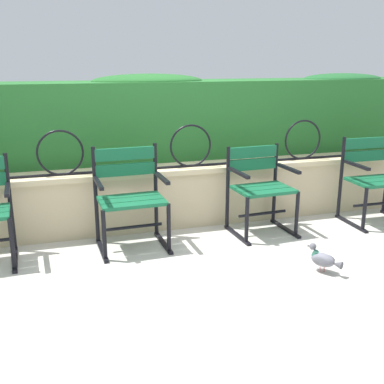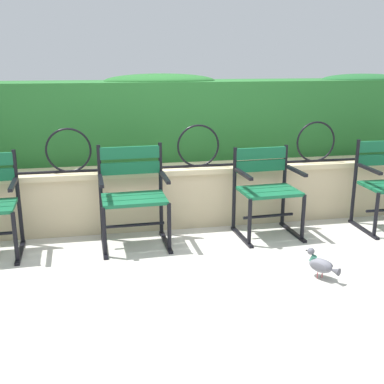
# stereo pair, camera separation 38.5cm
# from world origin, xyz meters

# --- Properties ---
(ground_plane) EXTENTS (60.00, 60.00, 0.00)m
(ground_plane) POSITION_xyz_m (0.00, 0.00, 0.00)
(ground_plane) COLOR #BCB7AD
(stone_wall) EXTENTS (8.58, 0.41, 0.60)m
(stone_wall) POSITION_xyz_m (0.00, 0.93, 0.30)
(stone_wall) COLOR #C6B289
(stone_wall) RESTS_ON ground
(iron_arch_fence) EXTENTS (8.01, 0.02, 0.42)m
(iron_arch_fence) POSITION_xyz_m (-0.34, 0.86, 0.77)
(iron_arch_fence) COLOR black
(iron_arch_fence) RESTS_ON stone_wall
(hedge_row) EXTENTS (8.40, 0.65, 0.88)m
(hedge_row) POSITION_xyz_m (-0.01, 1.43, 1.02)
(hedge_row) COLOR #236028
(hedge_row) RESTS_ON stone_wall
(park_chair_centre_left) EXTENTS (0.61, 0.54, 0.89)m
(park_chair_centre_left) POSITION_xyz_m (-0.47, 0.49, 0.47)
(park_chair_centre_left) COLOR #145B38
(park_chair_centre_left) RESTS_ON ground
(park_chair_centre_right) EXTENTS (0.59, 0.55, 0.82)m
(park_chair_centre_right) POSITION_xyz_m (0.78, 0.50, 0.45)
(park_chair_centre_right) COLOR #145B38
(park_chair_centre_right) RESTS_ON ground
(pigeon_near_chairs) EXTENTS (0.21, 0.26, 0.22)m
(pigeon_near_chairs) POSITION_xyz_m (0.87, -0.52, 0.11)
(pigeon_near_chairs) COLOR slate
(pigeon_near_chairs) RESTS_ON ground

